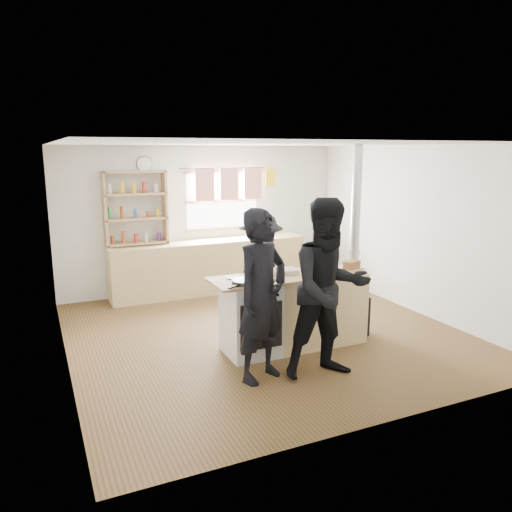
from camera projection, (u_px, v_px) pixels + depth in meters
name	position (u px, v px, depth m)	size (l,w,h in m)	color
ground	(265.00, 333.00, 6.74)	(5.00, 5.00, 0.01)	brown
back_counter	(210.00, 266.00, 8.62)	(3.40, 0.55, 0.90)	tan
shelving_unit	(135.00, 208.00, 8.02)	(1.00, 0.28, 1.20)	tan
thermos	(271.00, 227.00, 8.97)	(0.10, 0.10, 0.32)	silver
cooking_island	(294.00, 310.00, 6.21)	(1.97, 0.64, 0.93)	white
skillet_greens	(246.00, 281.00, 5.67)	(0.44, 0.44, 0.05)	black
roast_tray	(282.00, 271.00, 6.11)	(0.38, 0.26, 0.06)	silver
stockpot_stove	(255.00, 269.00, 6.07)	(0.22, 0.22, 0.18)	silver
stockpot_counter	(315.00, 264.00, 6.25)	(0.28, 0.28, 0.21)	silver
bread_board	(352.00, 266.00, 6.30)	(0.33, 0.28, 0.12)	tan
flue_heater	(353.00, 287.00, 6.59)	(0.35, 0.35, 2.50)	black
person_near_left	(262.00, 296.00, 5.23)	(0.67, 0.44, 1.85)	black
person_near_right	(329.00, 289.00, 5.29)	(0.95, 0.74, 1.95)	black
person_far	(261.00, 271.00, 6.86)	(1.03, 0.59, 1.59)	black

